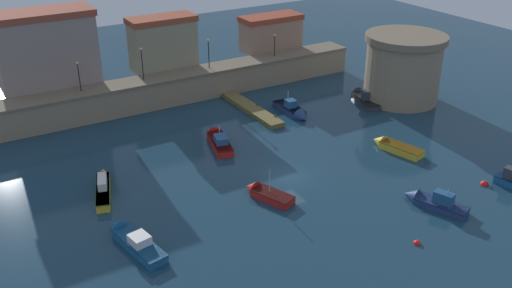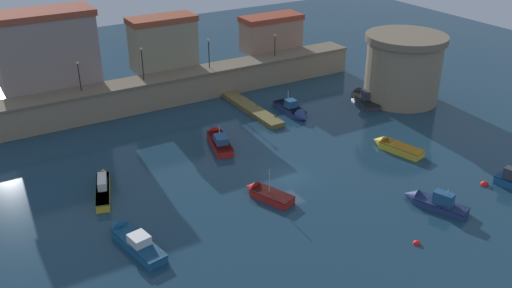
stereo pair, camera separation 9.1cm
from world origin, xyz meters
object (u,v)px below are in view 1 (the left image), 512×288
(moored_boat_8, at_px, (394,146))
(mooring_buoy_1, at_px, (417,244))
(quay_lamp_3, at_px, (275,41))
(quay_lamp_2, at_px, (209,49))
(moored_boat_3, at_px, (294,111))
(moored_boat_5, at_px, (103,186))
(quay_lamp_0, at_px, (78,72))
(quay_lamp_1, at_px, (142,59))
(fortress_tower, at_px, (403,68))
(moored_boat_2, at_px, (432,201))
(moored_boat_1, at_px, (132,239))
(moored_boat_4, at_px, (265,193))
(moored_boat_0, at_px, (362,97))
(moored_boat_7, at_px, (218,140))
(mooring_buoy_0, at_px, (484,185))

(moored_boat_8, height_order, mooring_buoy_1, moored_boat_8)
(quay_lamp_3, xyz_separation_m, mooring_buoy_1, (-10.59, -36.86, -5.45))
(quay_lamp_2, distance_m, moored_boat_3, 13.42)
(moored_boat_5, bearing_deg, quay_lamp_0, 6.99)
(quay_lamp_1, distance_m, moored_boat_3, 18.60)
(fortress_tower, relative_size, moored_boat_2, 1.69)
(quay_lamp_3, height_order, mooring_buoy_1, quay_lamp_3)
(moored_boat_1, distance_m, mooring_buoy_1, 21.72)
(quay_lamp_2, height_order, moored_boat_4, quay_lamp_2)
(moored_boat_4, bearing_deg, mooring_buoy_1, -172.23)
(moored_boat_0, bearing_deg, quay_lamp_0, 89.88)
(moored_boat_2, xyz_separation_m, moored_boat_7, (-10.00, 20.00, 0.05))
(moored_boat_0, bearing_deg, quay_lamp_2, 72.81)
(moored_boat_0, distance_m, moored_boat_5, 34.60)
(moored_boat_2, height_order, moored_boat_5, moored_boat_2)
(quay_lamp_0, height_order, moored_boat_7, quay_lamp_0)
(moored_boat_4, distance_m, mooring_buoy_1, 13.44)
(moored_boat_1, relative_size, mooring_buoy_0, 9.49)
(mooring_buoy_1, bearing_deg, moored_boat_7, 102.05)
(moored_boat_5, bearing_deg, moored_boat_0, -64.00)
(quay_lamp_2, bearing_deg, moored_boat_0, -37.64)
(quay_lamp_1, distance_m, moored_boat_5, 20.56)
(quay_lamp_2, distance_m, mooring_buoy_1, 37.34)
(moored_boat_7, bearing_deg, moored_boat_5, 118.09)
(mooring_buoy_1, bearing_deg, moored_boat_3, 76.53)
(moored_boat_2, bearing_deg, moored_boat_1, 51.09)
(moored_boat_1, bearing_deg, quay_lamp_3, -58.99)
(moored_boat_2, height_order, mooring_buoy_1, moored_boat_2)
(quay_lamp_2, distance_m, moored_boat_0, 19.87)
(quay_lamp_1, bearing_deg, quay_lamp_0, 180.00)
(quay_lamp_2, xyz_separation_m, moored_boat_7, (-5.90, -13.54, -5.37))
(moored_boat_2, bearing_deg, mooring_buoy_0, -110.01)
(quay_lamp_0, bearing_deg, mooring_buoy_1, -67.79)
(moored_boat_7, bearing_deg, mooring_buoy_1, -153.91)
(quay_lamp_3, height_order, moored_boat_1, quay_lamp_3)
(quay_lamp_0, height_order, moored_boat_5, quay_lamp_0)
(fortress_tower, xyz_separation_m, moored_boat_5, (-38.27, -2.92, -3.66))
(moored_boat_8, distance_m, mooring_buoy_1, 16.17)
(fortress_tower, xyz_separation_m, moored_boat_7, (-25.10, 0.38, -3.66))
(quay_lamp_0, relative_size, moored_boat_0, 0.50)
(quay_lamp_0, xyz_separation_m, moored_boat_3, (21.22, -11.10, -5.26))
(quay_lamp_0, height_order, mooring_buoy_1, quay_lamp_0)
(quay_lamp_2, distance_m, moored_boat_8, 26.10)
(quay_lamp_0, xyz_separation_m, moored_boat_1, (-3.58, -25.71, -5.29))
(fortress_tower, height_order, quay_lamp_3, fortress_tower)
(fortress_tower, distance_m, moored_boat_1, 40.69)
(moored_boat_3, bearing_deg, mooring_buoy_1, -10.74)
(quay_lamp_3, bearing_deg, moored_boat_0, -64.86)
(moored_boat_2, relative_size, moored_boat_3, 0.94)
(quay_lamp_0, relative_size, moored_boat_1, 0.48)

